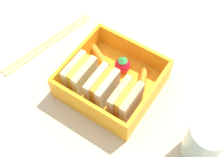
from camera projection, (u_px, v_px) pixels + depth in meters
The scene contains 11 objects.
ground_plane at pixel (112, 90), 55.79cm from camera, with size 120.00×120.00×2.00cm, color beige.
bento_tray at pixel (112, 85), 54.44cm from camera, with size 15.14×14.62×1.20cm, color orange.
bento_rim at pixel (112, 77), 52.24cm from camera, with size 15.14×14.62×4.04cm.
sandwich_left at pixel (125, 100), 49.08cm from camera, with size 3.25×5.77×5.30cm.
sandwich_center_left at pixel (102, 87), 50.41cm from camera, with size 3.25×5.77×5.30cm.
sandwich_center at pixel (80, 75), 51.73cm from camera, with size 3.25×5.77×5.30cm.
carrot_stick_left at pixel (143, 79), 53.64cm from camera, with size 1.25×1.25×4.62cm, color orange.
strawberry_far_left at pixel (123, 65), 54.17cm from camera, with size 2.78×2.78×3.38cm.
carrot_stick_far_left at pixel (100, 56), 56.30cm from camera, with size 1.29×1.29×5.29cm, color orange.
chopstick_pair at pixel (48, 42), 59.96cm from camera, with size 6.12×20.27×0.70cm.
drinking_glass at pixel (204, 142), 45.18cm from camera, with size 5.56×5.56×8.06cm, color silver.
Camera 1 is at (-15.70, 23.80, 47.00)cm, focal length 50.00 mm.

